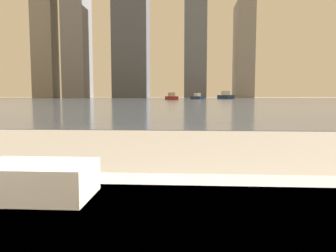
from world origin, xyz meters
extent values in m
cube|color=silver|center=(-0.14, 0.87, 0.52)|extent=(0.25, 0.16, 0.04)
cube|color=silver|center=(-0.14, 0.87, 0.56)|extent=(0.25, 0.16, 0.04)
cube|color=slate|center=(0.00, 62.00, 0.01)|extent=(180.00, 110.00, 0.01)
cube|color=navy|center=(2.11, 68.43, 0.31)|extent=(2.87, 3.52, 0.60)
cube|color=silver|center=(2.11, 68.43, 0.95)|extent=(1.42, 1.55, 0.69)
cube|color=navy|center=(8.97, 77.37, 0.44)|extent=(3.59, 5.22, 0.87)
cube|color=silver|center=(8.97, 77.37, 1.37)|extent=(1.89, 2.20, 0.99)
cube|color=maroon|center=(-2.77, 59.46, 0.31)|extent=(2.60, 3.66, 0.61)
cube|color=#B2A893|center=(-2.77, 59.46, 0.97)|extent=(1.35, 1.56, 0.70)
cube|color=gray|center=(-51.81, 118.00, 28.61)|extent=(7.71, 6.80, 57.22)
cube|color=#4C515B|center=(-20.14, 118.00, 18.14)|extent=(11.76, 12.78, 36.29)
cube|color=gray|center=(19.56, 118.00, 16.25)|extent=(6.01, 11.95, 32.51)
camera|label=1|loc=(0.21, 0.15, 0.73)|focal=35.00mm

